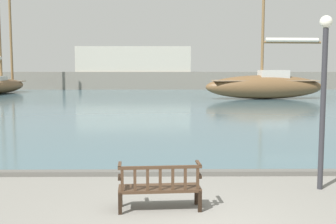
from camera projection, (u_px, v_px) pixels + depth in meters
harbor_water at (167, 91)px, 50.83m from camera, size 100.00×80.00×0.08m
quay_edge_kerb at (181, 173)px, 10.90m from camera, size 40.00×0.30×0.12m
park_bench at (160, 186)px, 8.19m from camera, size 1.63×0.64×0.92m
sailboat_outer_port at (265, 84)px, 36.45m from camera, size 10.48×3.16×14.87m
sailboat_far_starboard at (0, 83)px, 44.34m from camera, size 3.62×9.52×13.08m
lamp_post at (324, 84)px, 9.41m from camera, size 0.28×0.28×3.92m
far_breakwater at (159, 75)px, 53.44m from camera, size 50.86×2.40×5.45m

